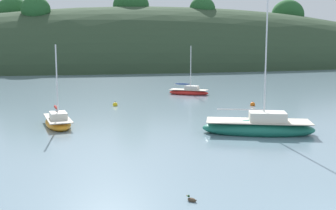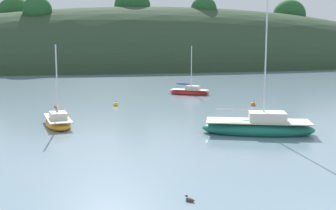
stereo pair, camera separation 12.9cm
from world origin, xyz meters
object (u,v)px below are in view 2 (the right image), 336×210
object	(u,v)px
sailboat_blue_center	(58,122)
duck_straggler	(190,200)
sailboat_black_sloop	(259,127)
mooring_buoy_channel	(116,105)
mooring_buoy_inner	(253,104)
sailboat_teal_outer	(190,92)

from	to	relation	value
sailboat_blue_center	duck_straggler	bearing A→B (deg)	-76.98
sailboat_blue_center	sailboat_black_sloop	distance (m)	13.20
sailboat_blue_center	mooring_buoy_channel	world-z (taller)	sailboat_blue_center
mooring_buoy_channel	mooring_buoy_inner	distance (m)	12.40
sailboat_blue_center	sailboat_black_sloop	bearing A→B (deg)	-28.44
sailboat_teal_outer	duck_straggler	bearing A→B (deg)	-110.31
sailboat_black_sloop	mooring_buoy_inner	distance (m)	12.48
mooring_buoy_channel	sailboat_teal_outer	bearing A→B (deg)	34.54
mooring_buoy_channel	sailboat_blue_center	bearing A→B (deg)	-122.98
sailboat_teal_outer	mooring_buoy_inner	size ratio (longest dim) A/B	10.27
sailboat_teal_outer	sailboat_blue_center	xyz separation A→B (m)	(-14.96, -14.94, 0.01)
sailboat_blue_center	mooring_buoy_inner	xyz separation A→B (m)	(17.32, 4.81, -0.19)
sailboat_black_sloop	mooring_buoy_inner	size ratio (longest dim) A/B	17.30
sailboat_teal_outer	duck_straggler	world-z (taller)	sailboat_teal_outer
sailboat_black_sloop	mooring_buoy_channel	distance (m)	15.93
mooring_buoy_inner	duck_straggler	bearing A→B (deg)	-123.74
sailboat_teal_outer	mooring_buoy_inner	bearing A→B (deg)	-76.91
mooring_buoy_channel	duck_straggler	distance (m)	24.15
duck_straggler	sailboat_teal_outer	bearing A→B (deg)	69.69
mooring_buoy_channel	duck_straggler	size ratio (longest dim) A/B	1.35
sailboat_black_sloop	mooring_buoy_inner	xyz separation A→B (m)	(5.71, 11.10, -0.29)
mooring_buoy_inner	duck_straggler	xyz separation A→B (m)	(-13.69, -20.49, -0.07)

